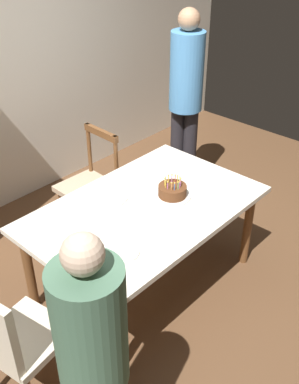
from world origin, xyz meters
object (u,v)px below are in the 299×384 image
(person_celebrant, at_px, (93,356))
(plate_far_side, at_px, (113,198))
(chair_upholstered, at_px, (11,338))
(birthday_cake, at_px, (172,192))
(chair_spindle_back, at_px, (90,186))
(dining_table, at_px, (145,215))
(person_guest, at_px, (186,93))
(plate_near_celebrant, at_px, (122,252))

(person_celebrant, bearing_deg, plate_far_side, 43.24)
(chair_upholstered, bearing_deg, birthday_cake, 2.69)
(chair_spindle_back, height_order, chair_upholstered, same)
(birthday_cake, bearing_deg, chair_upholstered, -177.31)
(birthday_cake, bearing_deg, plate_far_side, 136.29)
(dining_table, bearing_deg, birthday_cake, -14.83)
(person_guest, bearing_deg, plate_far_side, -161.70)
(plate_near_celebrant, height_order, chair_upholstered, chair_upholstered)
(person_guest, bearing_deg, chair_upholstered, -161.85)
(plate_near_celebrant, distance_m, person_celebrant, 0.90)
(plate_far_side, xyz_separation_m, chair_upholstered, (-1.16, -0.37, -0.21))
(dining_table, relative_size, chair_upholstered, 1.79)
(dining_table, distance_m, person_guest, 1.57)
(dining_table, height_order, chair_spindle_back, chair_spindle_back)
(plate_near_celebrant, xyz_separation_m, chair_upholstered, (-0.77, 0.11, -0.21))
(chair_spindle_back, xyz_separation_m, person_celebrant, (-1.37, -1.64, 0.43))
(chair_upholstered, height_order, person_celebrant, person_celebrant)
(chair_upholstered, bearing_deg, chair_spindle_back, 34.55)
(chair_upholstered, bearing_deg, plate_near_celebrant, -8.24)
(plate_near_celebrant, height_order, person_guest, person_guest)
(plate_near_celebrant, relative_size, chair_upholstered, 0.23)
(birthday_cake, bearing_deg, person_guest, 34.96)
(person_celebrant, bearing_deg, dining_table, 33.65)
(plate_far_side, xyz_separation_m, person_guest, (1.43, 0.47, 0.30))
(chair_spindle_back, bearing_deg, dining_table, -102.98)
(plate_near_celebrant, bearing_deg, dining_table, 27.40)
(plate_near_celebrant, xyz_separation_m, plate_far_side, (0.38, 0.49, 0.00))
(person_celebrant, relative_size, person_guest, 0.86)
(birthday_cake, distance_m, person_guest, 1.38)
(dining_table, xyz_separation_m, chair_upholstered, (-1.24, -0.13, -0.13))
(plate_near_celebrant, height_order, plate_far_side, same)
(plate_near_celebrant, bearing_deg, birthday_cake, 14.46)
(person_guest, bearing_deg, birthday_cake, -145.04)
(plate_near_celebrant, xyz_separation_m, person_guest, (1.82, 0.96, 0.30))
(plate_near_celebrant, distance_m, person_guest, 2.08)
(birthday_cake, xyz_separation_m, person_celebrant, (-1.41, -0.72, 0.11))
(chair_upholstered, distance_m, person_celebrant, 0.75)
(chair_spindle_back, xyz_separation_m, person_guest, (1.15, -0.14, 0.59))
(dining_table, relative_size, chair_spindle_back, 1.79)
(birthday_cake, xyz_separation_m, person_guest, (1.11, 0.78, 0.27))
(plate_near_celebrant, distance_m, chair_upholstered, 0.81)
(dining_table, xyz_separation_m, plate_near_celebrant, (-0.47, -0.24, 0.08))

